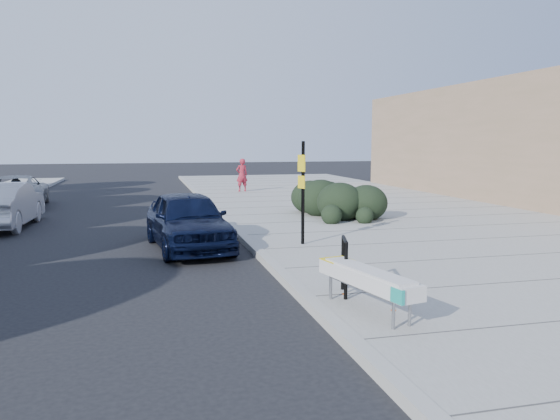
{
  "coord_description": "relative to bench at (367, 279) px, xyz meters",
  "views": [
    {
      "loc": [
        -2.51,
        -10.16,
        2.62
      ],
      "look_at": [
        0.62,
        2.42,
        1.0
      ],
      "focal_mm": 35.0,
      "sensor_mm": 36.0,
      "label": 1
    }
  ],
  "objects": [
    {
      "name": "sedan_navy",
      "position": [
        -2.11,
        6.19,
        0.07
      ],
      "size": [
        2.18,
        4.37,
        1.43
      ],
      "primitive_type": "imported",
      "rotation": [
        0.0,
        0.0,
        0.12
      ],
      "color": "black",
      "rests_on": "ground"
    },
    {
      "name": "hedge",
      "position": [
        3.22,
        9.95,
        0.19
      ],
      "size": [
        2.7,
        4.0,
        1.37
      ],
      "primitive_type": "ellipsoid",
      "rotation": [
        0.0,
        0.0,
        0.26
      ],
      "color": "black",
      "rests_on": "sidewalk_near"
    },
    {
      "name": "bench",
      "position": [
        0.0,
        0.0,
        0.0
      ],
      "size": [
        0.85,
        2.13,
        0.63
      ],
      "rotation": [
        0.0,
        0.0,
        0.22
      ],
      "color": "gray",
      "rests_on": "sidewalk_near"
    },
    {
      "name": "bike_rack",
      "position": [
        0.0,
        0.95,
        0.07
      ],
      "size": [
        0.22,
        0.62,
        0.93
      ],
      "rotation": [
        0.0,
        0.0,
        -0.28
      ],
      "color": "black",
      "rests_on": "sidewalk_near"
    },
    {
      "name": "sign_post",
      "position": [
        0.58,
        5.35,
        0.92
      ],
      "size": [
        0.14,
        0.28,
        2.49
      ],
      "rotation": [
        0.0,
        0.0,
        0.33
      ],
      "color": "black",
      "rests_on": "sidewalk_near"
    },
    {
      "name": "suv_silver",
      "position": [
        -8.1,
        16.62,
        0.01
      ],
      "size": [
        2.63,
        4.87,
        1.3
      ],
      "primitive_type": "imported",
      "rotation": [
        0.0,
        0.0,
        3.24
      ],
      "color": "#97999C",
      "rests_on": "ground"
    },
    {
      "name": "curb_near",
      "position": [
        -0.6,
        7.95,
        -0.56
      ],
      "size": [
        0.22,
        50.0,
        0.17
      ],
      "primitive_type": "cube",
      "color": "#9E9E99",
      "rests_on": "ground"
    },
    {
      "name": "ground",
      "position": [
        -0.6,
        2.95,
        -0.64
      ],
      "size": [
        120.0,
        120.0,
        0.0
      ],
      "primitive_type": "plane",
      "color": "black",
      "rests_on": "ground"
    },
    {
      "name": "pedestrian",
      "position": [
        1.63,
        19.75,
        0.33
      ],
      "size": [
        0.66,
        0.5,
        1.64
      ],
      "primitive_type": "imported",
      "rotation": [
        0.0,
        0.0,
        3.32
      ],
      "color": "maroon",
      "rests_on": "sidewalk_near"
    },
    {
      "name": "sidewalk_near",
      "position": [
        5.0,
        7.95,
        -0.57
      ],
      "size": [
        11.2,
        50.0,
        0.15
      ],
      "primitive_type": "cube",
      "color": "gray",
      "rests_on": "ground"
    },
    {
      "name": "wagon_silver",
      "position": [
        -7.32,
        10.87,
        0.06
      ],
      "size": [
        1.65,
        4.34,
        1.41
      ],
      "primitive_type": "imported",
      "rotation": [
        0.0,
        0.0,
        3.1
      ],
      "color": "silver",
      "rests_on": "ground"
    }
  ]
}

